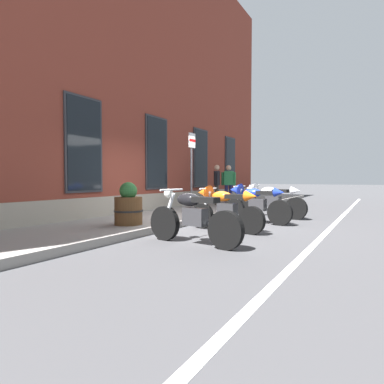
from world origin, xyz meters
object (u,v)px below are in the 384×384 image
Objects in this scene: motorcycle_blue_sport at (253,202)px; pedestrian_dark_jacket at (217,183)px; motorcycle_black_naked at (192,217)px; barrel_planter at (128,207)px; pedestrian_striped_shirt at (229,183)px; parking_sign at (192,161)px; motorcycle_white_sport at (269,199)px; motorcycle_orange_sport at (223,206)px.

pedestrian_dark_jacket reaches higher than motorcycle_blue_sport.
barrel_planter reaches higher than motorcycle_black_naked.
motorcycle_black_naked is at bearing -104.91° from barrel_planter.
pedestrian_dark_jacket is 1.00× the size of pedestrian_striped_shirt.
barrel_planter is (0.53, 1.99, 0.06)m from motorcycle_black_naked.
pedestrian_dark_jacket is (3.17, 2.65, 0.47)m from motorcycle_blue_sport.
pedestrian_striped_shirt is at bearing 5.71° from parking_sign.
parking_sign reaches higher than motorcycle_blue_sport.
motorcycle_blue_sport is 1.25× the size of pedestrian_dark_jacket.
motorcycle_black_naked is 0.83× the size of parking_sign.
parking_sign is at bearing -174.29° from pedestrian_striped_shirt.
motorcycle_black_naked is at bearing -179.80° from motorcycle_white_sport.
barrel_planter is (-6.56, -0.42, -0.49)m from pedestrian_striped_shirt.
pedestrian_dark_jacket is (4.79, 2.48, 0.48)m from motorcycle_orange_sport.
pedestrian_striped_shirt is at bearing 32.44° from motorcycle_blue_sport.
motorcycle_blue_sport is 2.36m from parking_sign.
motorcycle_orange_sport is at bearing -57.51° from barrel_planter.
motorcycle_white_sport reaches higher than motorcycle_orange_sport.
motorcycle_orange_sport is 2.85m from parking_sign.
motorcycle_white_sport is 2.27× the size of barrel_planter.
parking_sign reaches higher than pedestrian_dark_jacket.
motorcycle_white_sport is at bearing -2.88° from motorcycle_orange_sport.
motorcycle_white_sport is 1.37× the size of pedestrian_dark_jacket.
motorcycle_orange_sport is 2.16m from barrel_planter.
barrel_planter is at bearing 122.49° from motorcycle_orange_sport.
motorcycle_white_sport is (4.78, 0.02, 0.08)m from motorcycle_black_naked.
pedestrian_dark_jacket is at bearing 39.81° from motorcycle_blue_sport.
pedestrian_dark_jacket is (6.48, 2.65, 0.56)m from motorcycle_black_naked.
motorcycle_black_naked is 2.12× the size of barrel_planter.
parking_sign reaches higher than pedestrian_striped_shirt.
parking_sign is (1.79, 1.88, 1.18)m from motorcycle_orange_sport.
motorcycle_orange_sport is 0.98× the size of motorcycle_blue_sport.
motorcycle_white_sport is at bearing -24.93° from barrel_planter.
motorcycle_black_naked is 1.28× the size of pedestrian_dark_jacket.
parking_sign reaches higher than motorcycle_orange_sport.
motorcycle_orange_sport is 1.22× the size of pedestrian_striped_shirt.
pedestrian_dark_jacket reaches higher than motorcycle_orange_sport.
motorcycle_white_sport is 3.36m from pedestrian_striped_shirt.
barrel_planter is (-2.78, 1.98, -0.02)m from motorcycle_blue_sport.
pedestrian_striped_shirt reaches higher than motorcycle_blue_sport.
motorcycle_blue_sport is at bearing -94.84° from parking_sign.
parking_sign is (0.17, 2.04, 1.17)m from motorcycle_blue_sport.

